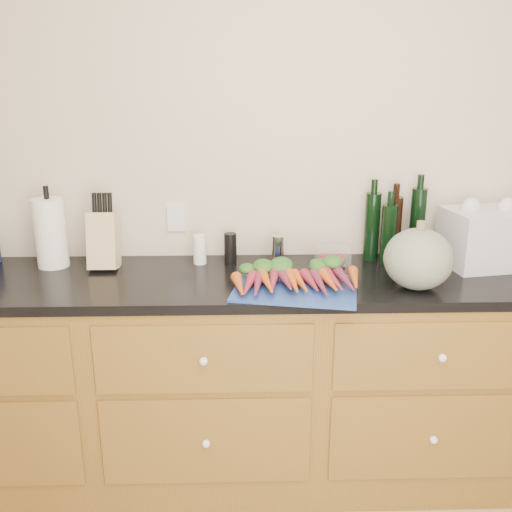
{
  "coord_description": "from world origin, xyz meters",
  "views": [
    {
      "loc": [
        -0.31,
        -0.93,
        1.73
      ],
      "look_at": [
        -0.25,
        1.2,
        1.06
      ],
      "focal_mm": 40.0,
      "sensor_mm": 36.0,
      "label": 1
    }
  ],
  "objects_px": {
    "squash": "(418,259)",
    "tomato_box": "(332,256)",
    "knife_block": "(104,240)",
    "cutting_board": "(296,288)",
    "paper_towel": "(51,233)",
    "carrots": "(295,277)"
  },
  "relations": [
    {
      "from": "squash",
      "to": "tomato_box",
      "type": "height_order",
      "value": "squash"
    },
    {
      "from": "knife_block",
      "to": "cutting_board",
      "type": "bearing_deg",
      "value": -20.52
    },
    {
      "from": "squash",
      "to": "tomato_box",
      "type": "relative_size",
      "value": 1.81
    },
    {
      "from": "cutting_board",
      "to": "tomato_box",
      "type": "relative_size",
      "value": 3.19
    },
    {
      "from": "squash",
      "to": "cutting_board",
      "type": "bearing_deg",
      "value": -179.31
    },
    {
      "from": "tomato_box",
      "to": "cutting_board",
      "type": "bearing_deg",
      "value": -120.5
    },
    {
      "from": "cutting_board",
      "to": "knife_block",
      "type": "relative_size",
      "value": 1.94
    },
    {
      "from": "paper_towel",
      "to": "knife_block",
      "type": "relative_size",
      "value": 1.24
    },
    {
      "from": "cutting_board",
      "to": "squash",
      "type": "bearing_deg",
      "value": 0.69
    },
    {
      "from": "knife_block",
      "to": "paper_towel",
      "type": "bearing_deg",
      "value": 175.03
    },
    {
      "from": "paper_towel",
      "to": "knife_block",
      "type": "height_order",
      "value": "paper_towel"
    },
    {
      "from": "paper_towel",
      "to": "knife_block",
      "type": "bearing_deg",
      "value": -4.97
    },
    {
      "from": "carrots",
      "to": "knife_block",
      "type": "height_order",
      "value": "knife_block"
    },
    {
      "from": "cutting_board",
      "to": "paper_towel",
      "type": "xyz_separation_m",
      "value": [
        -1.03,
        0.32,
        0.14
      ]
    },
    {
      "from": "paper_towel",
      "to": "tomato_box",
      "type": "bearing_deg",
      "value": 0.47
    },
    {
      "from": "squash",
      "to": "knife_block",
      "type": "distance_m",
      "value": 1.31
    },
    {
      "from": "paper_towel",
      "to": "carrots",
      "type": "bearing_deg",
      "value": -15.3
    },
    {
      "from": "cutting_board",
      "to": "carrots",
      "type": "xyz_separation_m",
      "value": [
        -0.0,
        0.04,
        0.03
      ]
    },
    {
      "from": "carrots",
      "to": "squash",
      "type": "height_order",
      "value": "squash"
    },
    {
      "from": "cutting_board",
      "to": "knife_block",
      "type": "height_order",
      "value": "knife_block"
    },
    {
      "from": "knife_block",
      "to": "tomato_box",
      "type": "distance_m",
      "value": 1.0
    },
    {
      "from": "squash",
      "to": "carrots",
      "type": "bearing_deg",
      "value": 176.14
    }
  ]
}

